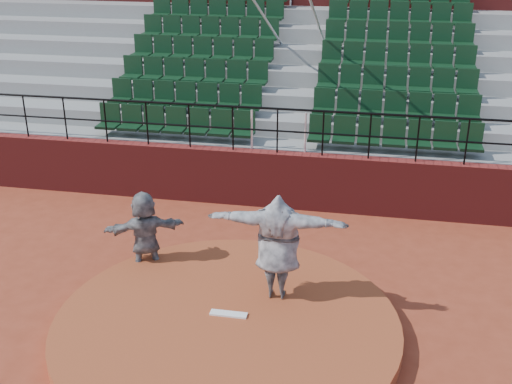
% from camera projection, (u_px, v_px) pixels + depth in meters
% --- Properties ---
extents(ground, '(90.00, 90.00, 0.00)m').
position_uv_depth(ground, '(227.00, 333.00, 10.24)').
color(ground, maroon).
rests_on(ground, ground).
extents(pitchers_mound, '(5.50, 5.50, 0.25)m').
position_uv_depth(pitchers_mound, '(227.00, 327.00, 10.19)').
color(pitchers_mound, '#994222').
rests_on(pitchers_mound, ground).
extents(pitching_rubber, '(0.60, 0.15, 0.03)m').
position_uv_depth(pitching_rubber, '(229.00, 314.00, 10.27)').
color(pitching_rubber, white).
rests_on(pitching_rubber, pitchers_mound).
extents(boundary_wall, '(24.00, 0.30, 1.30)m').
position_uv_depth(boundary_wall, '(277.00, 179.00, 14.49)').
color(boundary_wall, maroon).
rests_on(boundary_wall, ground).
extents(wall_railing, '(24.04, 0.05, 1.03)m').
position_uv_depth(wall_railing, '(277.00, 121.00, 13.94)').
color(wall_railing, black).
rests_on(wall_railing, boundary_wall).
extents(seating_deck, '(24.00, 5.97, 4.63)m').
position_uv_depth(seating_deck, '(298.00, 103.00, 17.46)').
color(seating_deck, gray).
rests_on(seating_deck, ground).
extents(press_box_facade, '(24.00, 3.00, 7.10)m').
position_uv_depth(press_box_facade, '(316.00, 5.00, 20.20)').
color(press_box_facade, maroon).
rests_on(press_box_facade, ground).
extents(pitcher, '(2.27, 0.62, 1.85)m').
position_uv_depth(pitcher, '(278.00, 246.00, 10.46)').
color(pitcher, black).
rests_on(pitcher, pitchers_mound).
extents(fielder, '(1.54, 1.04, 1.59)m').
position_uv_depth(fielder, '(145.00, 233.00, 11.73)').
color(fielder, black).
rests_on(fielder, ground).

